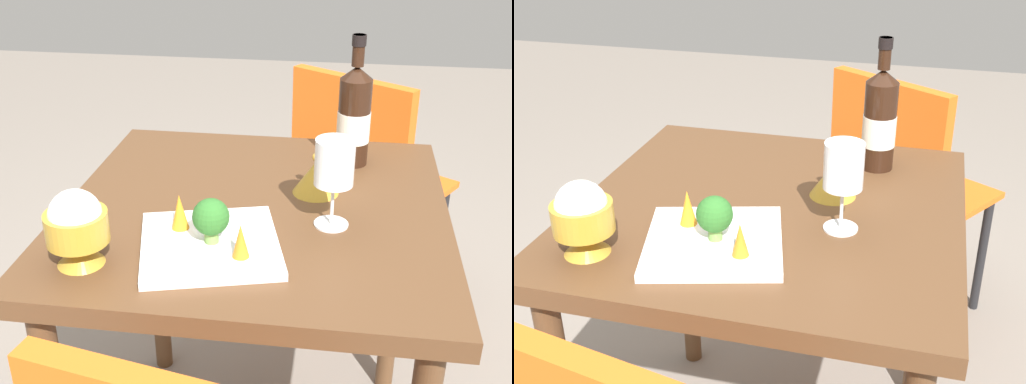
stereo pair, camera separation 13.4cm
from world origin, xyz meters
The scene contains 10 objects.
dining_table centered at (0.00, 0.00, 0.64)m, with size 0.79×0.79×0.75m.
chair_near_window centered at (0.23, 0.69, 0.53)m, with size 0.55×0.55×0.85m.
wine_bottle centered at (0.19, 0.25, 0.87)m, with size 0.08×0.08×0.30m.
wine_glass centered at (0.16, -0.06, 0.88)m, with size 0.08×0.08×0.18m.
rice_bowl centered at (-0.27, -0.27, 0.82)m, with size 0.11×0.11×0.14m.
rice_bowl_lid centered at (0.12, 0.08, 0.79)m, with size 0.10×0.10×0.09m.
serving_plate centered at (-0.06, -0.19, 0.76)m, with size 0.31×0.31×0.02m.
broccoli_floret centered at (-0.05, -0.19, 0.81)m, with size 0.07×0.07×0.09m.
carrot_garnish_left centered at (-0.12, -0.15, 0.80)m, with size 0.03×0.03×0.07m.
carrot_garnish_right centered at (0.01, -0.23, 0.80)m, with size 0.03×0.03×0.06m.
Camera 1 is at (0.17, -1.20, 1.37)m, focal length 45.74 mm.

